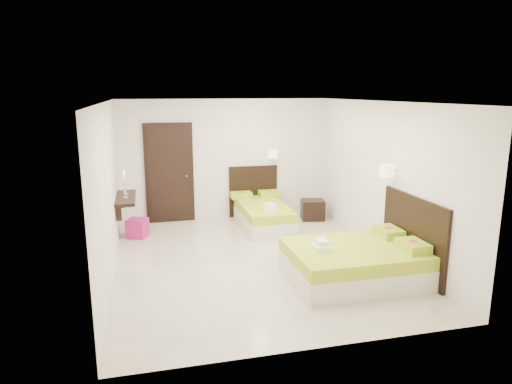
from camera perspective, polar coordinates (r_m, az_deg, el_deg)
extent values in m
plane|color=beige|center=(7.69, -0.19, -8.54)|extent=(5.50, 5.50, 0.00)
cube|color=beige|center=(9.49, 0.90, -3.49)|extent=(0.91, 1.82, 0.29)
cube|color=#93AE1B|center=(9.42, 0.90, -2.11)|extent=(0.90, 1.80, 0.18)
cube|color=black|center=(10.21, -0.35, 0.12)|extent=(1.09, 0.05, 1.14)
cube|color=#9DB921|center=(9.96, -1.87, -0.39)|extent=(0.46, 0.31, 0.13)
cylinder|color=#C92F50|center=(9.94, -1.87, -0.02)|extent=(0.11, 0.11, 0.00)
cube|color=#9DB921|center=(10.11, 1.67, -0.20)|extent=(0.46, 0.31, 0.13)
cylinder|color=#C92F50|center=(10.09, 1.67, 0.17)|extent=(0.11, 0.11, 0.00)
cube|color=white|center=(8.92, 1.73, -2.11)|extent=(0.27, 0.20, 0.07)
cube|color=white|center=(8.91, 1.73, -1.66)|extent=(0.20, 0.15, 0.07)
cube|color=beige|center=(10.02, 2.10, 4.77)|extent=(0.16, 0.16, 0.18)
cylinder|color=#2D2116|center=(10.10, 1.97, 4.83)|extent=(0.03, 0.16, 0.03)
cube|color=beige|center=(7.08, 12.20, -9.40)|extent=(1.95, 1.46, 0.31)
cube|color=#93AE1B|center=(6.99, 12.30, -7.47)|extent=(1.93, 1.45, 0.20)
cube|color=black|center=(7.38, 19.01, -5.16)|extent=(0.05, 1.66, 1.22)
cube|color=#9DB921|center=(7.01, 19.02, -6.40)|extent=(0.33, 0.49, 0.14)
cylinder|color=#C92F50|center=(6.98, 19.06, -5.85)|extent=(0.12, 0.12, 0.00)
cube|color=#9DB921|center=(7.56, 16.23, -4.83)|extent=(0.33, 0.49, 0.14)
cylinder|color=#C92F50|center=(7.54, 16.26, -4.32)|extent=(0.12, 0.12, 0.00)
cube|color=white|center=(6.73, 8.21, -6.85)|extent=(0.21, 0.29, 0.08)
cube|color=white|center=(6.71, 8.23, -6.22)|extent=(0.16, 0.22, 0.08)
cube|color=beige|center=(7.60, 16.06, 2.56)|extent=(0.18, 0.18, 0.20)
cylinder|color=#2D2116|center=(7.64, 16.58, 2.58)|extent=(0.16, 0.03, 0.03)
cube|color=black|center=(10.07, 7.08, -2.21)|extent=(0.56, 0.52, 0.43)
cube|color=#A71666|center=(9.11, -14.59, -4.39)|extent=(0.46, 0.46, 0.35)
cube|color=black|center=(9.85, -10.78, 2.29)|extent=(1.02, 0.06, 2.14)
cube|color=black|center=(9.81, -10.77, 2.25)|extent=(0.88, 0.04, 2.06)
cylinder|color=silver|center=(9.81, -8.70, 2.03)|extent=(0.03, 0.10, 0.03)
cube|color=black|center=(8.80, -15.99, -0.73)|extent=(0.35, 1.20, 0.06)
cube|color=black|center=(8.40, -16.80, -2.45)|extent=(0.10, 0.04, 0.30)
cube|color=black|center=(9.28, -16.56, -1.04)|extent=(0.10, 0.04, 0.30)
cylinder|color=silver|center=(8.64, -16.03, -0.69)|extent=(0.10, 0.10, 0.02)
cylinder|color=silver|center=(8.62, -16.08, 0.08)|extent=(0.02, 0.02, 0.22)
cone|color=silver|center=(8.59, -16.13, 0.93)|extent=(0.07, 0.07, 0.04)
cylinder|color=white|center=(8.57, -16.17, 1.55)|extent=(0.02, 0.02, 0.15)
sphere|color=#FFB23F|center=(8.56, -16.21, 2.12)|extent=(0.02, 0.02, 0.02)
cylinder|color=silver|center=(8.94, -15.97, -0.26)|extent=(0.10, 0.10, 0.02)
cylinder|color=silver|center=(8.91, -16.02, 0.49)|extent=(0.02, 0.02, 0.22)
cone|color=silver|center=(8.89, -16.07, 1.31)|extent=(0.07, 0.07, 0.04)
cylinder|color=white|center=(8.87, -16.11, 1.91)|extent=(0.02, 0.02, 0.15)
sphere|color=#FFB23F|center=(8.85, -16.14, 2.46)|extent=(0.02, 0.02, 0.02)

